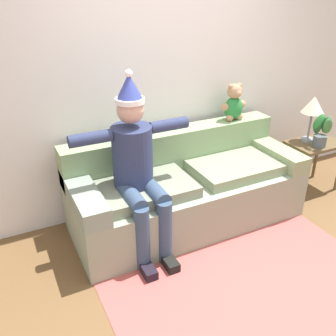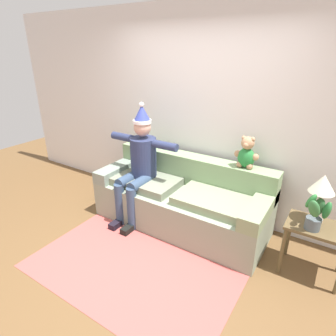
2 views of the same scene
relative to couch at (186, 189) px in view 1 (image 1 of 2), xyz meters
name	(u,v)px [view 1 (image 1 of 2)]	position (x,y,z in m)	size (l,w,h in m)	color
ground_plane	(248,285)	(0.00, -1.03, -0.35)	(10.00, 10.00, 0.00)	brown
back_wall	(162,74)	(0.00, 0.52, 1.00)	(7.00, 0.10, 2.70)	silver
couch	(186,189)	(0.00, 0.00, 0.00)	(2.22, 0.87, 0.86)	gray
person_seated	(137,165)	(-0.56, -0.16, 0.45)	(1.02, 0.77, 1.56)	navy
teddy_bear	(234,104)	(0.69, 0.27, 0.69)	(0.29, 0.17, 0.38)	#267A37
side_table	(314,151)	(1.58, -0.09, 0.13)	(0.58, 0.40, 0.57)	brown
table_lamp	(313,107)	(1.53, -0.01, 0.61)	(0.24, 0.24, 0.50)	gray
potted_plant	(322,130)	(1.53, -0.17, 0.40)	(0.26, 0.25, 0.39)	#4F595F
area_rug	(248,285)	(0.00, -1.03, -0.34)	(2.18, 1.36, 0.01)	#B4504A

